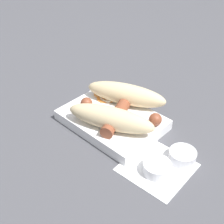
# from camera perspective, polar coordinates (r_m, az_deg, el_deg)

# --- Properties ---
(ground_plane) EXTENTS (3.00, 3.00, 0.00)m
(ground_plane) POSITION_cam_1_polar(r_m,az_deg,el_deg) (0.71, 0.00, -2.20)
(ground_plane) COLOR #4C4C51
(food_tray) EXTENTS (0.22, 0.16, 0.02)m
(food_tray) POSITION_cam_1_polar(r_m,az_deg,el_deg) (0.70, 0.00, -1.44)
(food_tray) COLOR white
(food_tray) RESTS_ON ground_plane
(bread_roll) EXTENTS (0.23, 0.20, 0.05)m
(bread_roll) POSITION_cam_1_polar(r_m,az_deg,el_deg) (0.68, 1.25, 1.18)
(bread_roll) COLOR beige
(bread_roll) RESTS_ON food_tray
(sausage) EXTENTS (0.18, 0.16, 0.03)m
(sausage) POSITION_cam_1_polar(r_m,az_deg,el_deg) (0.68, 1.44, 0.16)
(sausage) COLOR brown
(sausage) RESTS_ON food_tray
(pickled_veggies) EXTENTS (0.07, 0.06, 0.01)m
(pickled_veggies) POSITION_cam_1_polar(r_m,az_deg,el_deg) (0.75, -0.88, 2.97)
(pickled_veggies) COLOR #F99E4C
(pickled_veggies) RESTS_ON food_tray
(napkin) EXTENTS (0.13, 0.13, 0.00)m
(napkin) POSITION_cam_1_polar(r_m,az_deg,el_deg) (0.62, 8.26, -9.92)
(napkin) COLOR white
(napkin) RESTS_ON ground_plane
(condiment_cup_near) EXTENTS (0.05, 0.05, 0.02)m
(condiment_cup_near) POSITION_cam_1_polar(r_m,az_deg,el_deg) (0.60, 8.21, -10.17)
(condiment_cup_near) COLOR white
(condiment_cup_near) RESTS_ON ground_plane
(condiment_cup_far) EXTENTS (0.05, 0.05, 0.02)m
(condiment_cup_far) POSITION_cam_1_polar(r_m,az_deg,el_deg) (0.63, 12.73, -7.94)
(condiment_cup_far) COLOR white
(condiment_cup_far) RESTS_ON ground_plane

